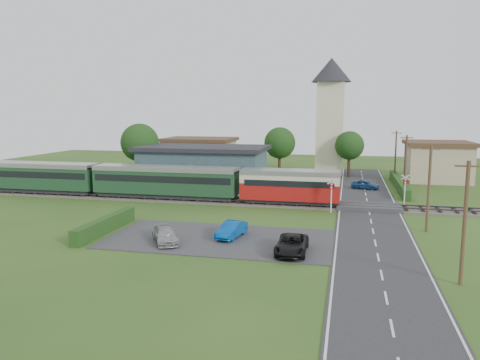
% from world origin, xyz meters
% --- Properties ---
extents(ground, '(120.00, 120.00, 0.00)m').
position_xyz_m(ground, '(0.00, 0.00, 0.00)').
color(ground, '#2D4C19').
extents(railway_track, '(76.00, 3.20, 0.49)m').
position_xyz_m(railway_track, '(0.00, 2.00, 0.11)').
color(railway_track, '#4C443D').
rests_on(railway_track, ground).
extents(road, '(6.00, 70.00, 0.05)m').
position_xyz_m(road, '(10.00, 0.00, 0.03)').
color(road, '#28282B').
rests_on(road, ground).
extents(car_park, '(17.00, 9.00, 0.08)m').
position_xyz_m(car_park, '(-1.50, -12.00, 0.04)').
color(car_park, '#333335').
rests_on(car_park, ground).
extents(crossing_deck, '(6.20, 3.40, 0.45)m').
position_xyz_m(crossing_deck, '(10.00, 2.00, 0.23)').
color(crossing_deck, '#333335').
rests_on(crossing_deck, ground).
extents(platform, '(30.00, 3.00, 0.45)m').
position_xyz_m(platform, '(-10.00, 5.20, 0.23)').
color(platform, gray).
rests_on(platform, ground).
extents(equipment_hut, '(2.30, 2.30, 2.55)m').
position_xyz_m(equipment_hut, '(-18.00, 5.20, 1.75)').
color(equipment_hut, beige).
rests_on(equipment_hut, platform).
extents(station_building, '(16.00, 9.00, 5.30)m').
position_xyz_m(station_building, '(-10.00, 10.99, 2.69)').
color(station_building, '#2C4951').
rests_on(station_building, ground).
extents(train, '(43.20, 2.90, 3.40)m').
position_xyz_m(train, '(-14.64, 2.00, 2.18)').
color(train, '#232328').
rests_on(train, ground).
extents(church_tower, '(6.00, 6.00, 17.60)m').
position_xyz_m(church_tower, '(5.00, 28.00, 10.23)').
color(church_tower, beige).
rests_on(church_tower, ground).
extents(house_west, '(10.80, 8.80, 5.50)m').
position_xyz_m(house_west, '(-15.00, 25.00, 2.79)').
color(house_west, tan).
rests_on(house_west, ground).
extents(house_east, '(8.80, 8.80, 5.50)m').
position_xyz_m(house_east, '(20.00, 24.00, 2.80)').
color(house_east, tan).
rests_on(house_east, ground).
extents(hedge_carpark, '(0.80, 9.00, 1.20)m').
position_xyz_m(hedge_carpark, '(-11.00, -12.00, 0.60)').
color(hedge_carpark, '#193814').
rests_on(hedge_carpark, ground).
extents(hedge_roadside, '(0.80, 18.00, 1.20)m').
position_xyz_m(hedge_roadside, '(14.20, 16.00, 0.60)').
color(hedge_roadside, '#193814').
rests_on(hedge_roadside, ground).
extents(hedge_station, '(22.00, 0.80, 1.30)m').
position_xyz_m(hedge_station, '(-10.00, 15.50, 0.65)').
color(hedge_station, '#193814').
rests_on(hedge_station, ground).
extents(tree_a, '(5.20, 5.20, 8.00)m').
position_xyz_m(tree_a, '(-20.00, 14.00, 5.38)').
color(tree_a, '#332316').
rests_on(tree_a, ground).
extents(tree_b, '(4.60, 4.60, 7.34)m').
position_xyz_m(tree_b, '(-2.00, 23.00, 5.02)').
color(tree_b, '#332316').
rests_on(tree_b, ground).
extents(tree_c, '(4.20, 4.20, 6.78)m').
position_xyz_m(tree_c, '(8.00, 25.00, 4.65)').
color(tree_c, '#332316').
rests_on(tree_c, ground).
extents(utility_pole_a, '(1.40, 0.22, 7.00)m').
position_xyz_m(utility_pole_a, '(14.20, -18.00, 3.63)').
color(utility_pole_a, '#473321').
rests_on(utility_pole_a, ground).
extents(utility_pole_b, '(1.40, 0.22, 7.00)m').
position_xyz_m(utility_pole_b, '(14.20, -6.00, 3.63)').
color(utility_pole_b, '#473321').
rests_on(utility_pole_b, ground).
extents(utility_pole_c, '(1.40, 0.22, 7.00)m').
position_xyz_m(utility_pole_c, '(14.20, 10.00, 3.63)').
color(utility_pole_c, '#473321').
rests_on(utility_pole_c, ground).
extents(utility_pole_d, '(1.40, 0.22, 7.00)m').
position_xyz_m(utility_pole_d, '(14.20, 22.00, 3.63)').
color(utility_pole_d, '#473321').
rests_on(utility_pole_d, ground).
extents(crossing_signal_near, '(0.84, 0.28, 3.28)m').
position_xyz_m(crossing_signal_near, '(6.40, -0.41, 2.14)').
color(crossing_signal_near, silver).
rests_on(crossing_signal_near, ground).
extents(crossing_signal_far, '(0.84, 0.28, 3.28)m').
position_xyz_m(crossing_signal_far, '(13.60, 4.39, 2.14)').
color(crossing_signal_far, silver).
rests_on(crossing_signal_far, ground).
extents(streetlamp_west, '(0.30, 0.30, 5.15)m').
position_xyz_m(streetlamp_west, '(-22.00, 20.00, 3.04)').
color(streetlamp_west, '#3F3F47').
rests_on(streetlamp_west, ground).
extents(streetlamp_east, '(0.30, 0.30, 5.15)m').
position_xyz_m(streetlamp_east, '(16.00, 27.00, 3.04)').
color(streetlamp_east, '#3F3F47').
rests_on(streetlamp_east, ground).
extents(car_on_road, '(3.61, 2.23, 1.15)m').
position_xyz_m(car_on_road, '(10.04, 14.19, 0.62)').
color(car_on_road, navy).
rests_on(car_on_road, road).
extents(car_park_blue, '(1.89, 3.80, 1.20)m').
position_xyz_m(car_park_blue, '(-0.67, -11.45, 0.68)').
color(car_park_blue, '#074BA7').
rests_on(car_park_blue, car_park).
extents(car_park_silver, '(3.31, 4.06, 1.11)m').
position_xyz_m(car_park_silver, '(-5.07, -13.99, 0.63)').
color(car_park_silver, '#9F9F9F').
rests_on(car_park_silver, car_park).
extents(car_park_dark, '(2.05, 4.40, 1.22)m').
position_xyz_m(car_park_dark, '(4.31, -14.50, 0.69)').
color(car_park_dark, black).
rests_on(car_park_dark, car_park).
extents(pedestrian_near, '(0.68, 0.48, 1.78)m').
position_xyz_m(pedestrian_near, '(-4.40, 5.29, 1.34)').
color(pedestrian_near, gray).
rests_on(pedestrian_near, platform).
extents(pedestrian_far, '(0.80, 0.94, 1.69)m').
position_xyz_m(pedestrian_far, '(-17.12, 4.40, 1.29)').
color(pedestrian_far, gray).
rests_on(pedestrian_far, platform).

